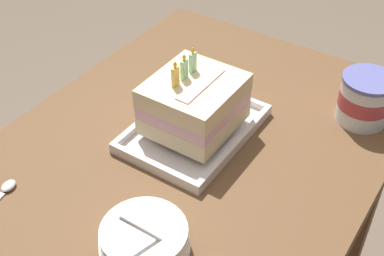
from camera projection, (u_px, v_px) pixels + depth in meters
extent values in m
cube|color=brown|center=(190.00, 152.00, 1.07)|extent=(0.98, 0.73, 0.04)
cube|color=brown|center=(364.00, 205.00, 1.46)|extent=(0.06, 0.06, 0.71)
cube|color=brown|center=(186.00, 128.00, 1.72)|extent=(0.06, 0.06, 0.71)
cube|color=silver|center=(194.00, 131.00, 1.09)|extent=(0.29, 0.21, 0.01)
cube|color=silver|center=(236.00, 145.00, 1.04)|extent=(0.29, 0.01, 0.02)
cube|color=silver|center=(155.00, 110.00, 1.13)|extent=(0.29, 0.01, 0.02)
cube|color=silver|center=(154.00, 166.00, 0.99)|extent=(0.01, 0.19, 0.02)
cube|color=silver|center=(228.00, 94.00, 1.17)|extent=(0.01, 0.19, 0.02)
cube|color=beige|center=(194.00, 117.00, 1.07)|extent=(0.18, 0.17, 0.04)
cube|color=beige|center=(194.00, 104.00, 1.04)|extent=(0.18, 0.16, 0.03)
cube|color=beige|center=(194.00, 90.00, 1.02)|extent=(0.18, 0.17, 0.04)
cube|color=beige|center=(199.00, 83.00, 1.00)|extent=(0.13, 0.03, 0.00)
cube|color=#EFC64C|center=(175.00, 77.00, 0.99)|extent=(0.02, 0.01, 0.04)
ellipsoid|color=yellow|center=(175.00, 65.00, 0.97)|extent=(0.01, 0.01, 0.01)
cube|color=#99DB9E|center=(184.00, 69.00, 1.01)|extent=(0.02, 0.01, 0.04)
ellipsoid|color=yellow|center=(184.00, 58.00, 0.99)|extent=(0.01, 0.01, 0.01)
cube|color=#99DB9E|center=(193.00, 62.00, 1.03)|extent=(0.02, 0.01, 0.04)
ellipsoid|color=yellow|center=(193.00, 51.00, 1.01)|extent=(0.01, 0.01, 0.01)
cylinder|color=white|center=(145.00, 248.00, 0.85)|extent=(0.15, 0.15, 0.02)
cylinder|color=white|center=(145.00, 244.00, 0.84)|extent=(0.15, 0.15, 0.02)
cylinder|color=white|center=(144.00, 239.00, 0.84)|extent=(0.14, 0.14, 0.02)
cylinder|color=white|center=(144.00, 234.00, 0.83)|extent=(0.14, 0.14, 0.02)
cylinder|color=silver|center=(143.00, 230.00, 0.79)|extent=(0.05, 0.06, 0.07)
cylinder|color=white|center=(365.00, 101.00, 1.10)|extent=(0.11, 0.11, 0.10)
cylinder|color=#B23D47|center=(365.00, 99.00, 1.09)|extent=(0.11, 0.11, 0.03)
cylinder|color=#5D61A7|center=(370.00, 80.00, 1.06)|extent=(0.11, 0.11, 0.01)
ellipsoid|color=silver|center=(8.00, 186.00, 0.97)|extent=(0.04, 0.03, 0.01)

